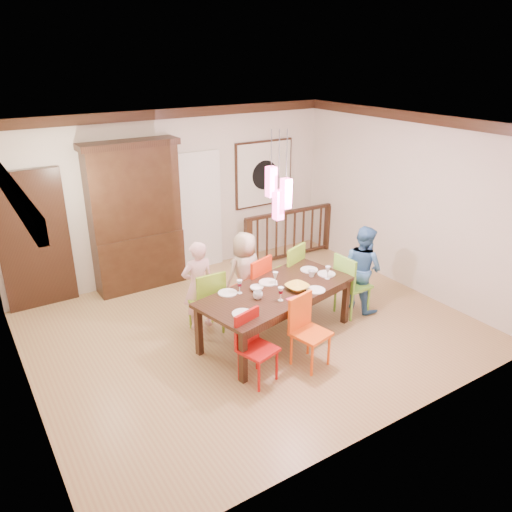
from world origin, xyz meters
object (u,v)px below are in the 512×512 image
chair_far_left (206,296)px  person_end_right (363,268)px  dining_table (277,295)px  chair_end_right (353,280)px  person_far_left (198,285)px  person_far_mid (245,273)px  china_hutch (136,217)px  balustrade (290,233)px

chair_far_left → person_end_right: bearing=165.8°
dining_table → chair_end_right: chair_end_right is taller
person_far_left → person_end_right: 2.54m
dining_table → person_end_right: (1.63, 0.02, 0.00)m
chair_end_right → person_far_mid: size_ratio=0.75×
person_far_mid → person_end_right: person_end_right is taller
dining_table → chair_far_left: (-0.74, 0.69, -0.12)m
dining_table → person_far_left: person_far_left is taller
china_hutch → person_end_right: (2.62, -2.63, -0.57)m
dining_table → chair_end_right: bearing=-13.7°
china_hutch → person_end_right: bearing=-45.1°
chair_end_right → chair_far_left: bearing=69.0°
china_hutch → person_far_mid: china_hutch is taller
person_far_mid → person_end_right: (1.60, -0.86, 0.03)m
chair_far_left → person_far_left: bearing=-77.9°
person_far_mid → person_end_right: bearing=146.9°
china_hutch → person_far_left: (0.22, -1.80, -0.58)m
chair_far_left → person_far_mid: bearing=-164.3°
balustrade → person_far_mid: person_far_mid is taller
chair_end_right → person_far_left: person_far_left is taller
person_far_left → person_far_mid: person_far_left is taller
person_far_mid → balustrade: bearing=-147.9°
chair_end_right → china_hutch: china_hutch is taller
china_hutch → balustrade: bearing=-6.8°
china_hutch → person_far_left: bearing=-83.0°
chair_far_left → balustrade: 3.11m
dining_table → china_hutch: size_ratio=0.96×
chair_far_left → person_far_left: person_far_left is taller
dining_table → balustrade: (1.92, 2.31, -0.17)m
balustrade → person_end_right: person_end_right is taller
chair_far_left → chair_end_right: (2.12, -0.73, 0.00)m
person_far_mid → dining_table: bearing=83.3°
chair_far_left → chair_end_right: chair_end_right is taller
china_hutch → person_end_right: 3.76m
china_hutch → person_end_right: size_ratio=1.84×
chair_far_left → balustrade: bearing=-147.2°
chair_far_left → dining_table: bearing=138.5°
chair_end_right → china_hutch: bearing=39.4°
dining_table → person_far_left: bearing=120.0°
balustrade → person_end_right: 2.31m
dining_table → person_far_mid: person_far_mid is taller
dining_table → balustrade: bearing=38.3°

